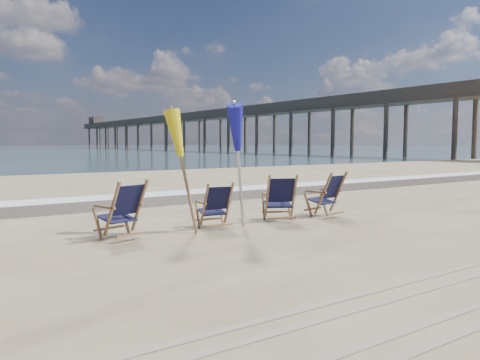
{
  "coord_description": "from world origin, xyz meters",
  "views": [
    {
      "loc": [
        -5.21,
        -5.6,
        1.66
      ],
      "look_at": [
        0.0,
        2.2,
        0.9
      ],
      "focal_mm": 35.0,
      "sensor_mm": 36.0,
      "label": 1
    }
  ],
  "objects_px": {
    "umbrella_yellow": "(185,139)",
    "beach_chair_0": "(140,208)",
    "beach_chair_1": "(229,205)",
    "umbrella_blue": "(239,129)",
    "fishing_pier": "(197,127)",
    "beach_chair_2": "(294,198)",
    "beach_chair_3": "(338,194)"
  },
  "relations": [
    {
      "from": "beach_chair_1",
      "to": "umbrella_blue",
      "type": "relative_size",
      "value": 0.37
    },
    {
      "from": "beach_chair_2",
      "to": "umbrella_blue",
      "type": "height_order",
      "value": "umbrella_blue"
    },
    {
      "from": "beach_chair_0",
      "to": "umbrella_yellow",
      "type": "height_order",
      "value": "umbrella_yellow"
    },
    {
      "from": "beach_chair_1",
      "to": "beach_chair_3",
      "type": "xyz_separation_m",
      "value": [
        2.85,
        -0.12,
        0.06
      ]
    },
    {
      "from": "beach_chair_2",
      "to": "beach_chair_3",
      "type": "bearing_deg",
      "value": -153.39
    },
    {
      "from": "umbrella_yellow",
      "to": "umbrella_blue",
      "type": "xyz_separation_m",
      "value": [
        0.99,
        -0.29,
        0.18
      ]
    },
    {
      "from": "beach_chair_2",
      "to": "umbrella_blue",
      "type": "relative_size",
      "value": 0.41
    },
    {
      "from": "beach_chair_2",
      "to": "beach_chair_1",
      "type": "bearing_deg",
      "value": 19.08
    },
    {
      "from": "umbrella_yellow",
      "to": "umbrella_blue",
      "type": "relative_size",
      "value": 0.92
    },
    {
      "from": "umbrella_blue",
      "to": "umbrella_yellow",
      "type": "bearing_deg",
      "value": 163.62
    },
    {
      "from": "umbrella_yellow",
      "to": "fishing_pier",
      "type": "bearing_deg",
      "value": 61.35
    },
    {
      "from": "beach_chair_2",
      "to": "beach_chair_3",
      "type": "height_order",
      "value": "beach_chair_3"
    },
    {
      "from": "beach_chair_0",
      "to": "beach_chair_2",
      "type": "distance_m",
      "value": 3.28
    },
    {
      "from": "beach_chair_0",
      "to": "beach_chair_2",
      "type": "bearing_deg",
      "value": 157.69
    },
    {
      "from": "beach_chair_1",
      "to": "beach_chair_2",
      "type": "distance_m",
      "value": 1.52
    },
    {
      "from": "beach_chair_3",
      "to": "fishing_pier",
      "type": "height_order",
      "value": "fishing_pier"
    },
    {
      "from": "beach_chair_3",
      "to": "fishing_pier",
      "type": "xyz_separation_m",
      "value": [
        35.57,
        72.15,
        4.14
      ]
    },
    {
      "from": "beach_chair_2",
      "to": "fishing_pier",
      "type": "relative_size",
      "value": 0.01
    },
    {
      "from": "beach_chair_0",
      "to": "umbrella_blue",
      "type": "height_order",
      "value": "umbrella_blue"
    },
    {
      "from": "beach_chair_1",
      "to": "fishing_pier",
      "type": "distance_m",
      "value": 81.75
    },
    {
      "from": "beach_chair_0",
      "to": "umbrella_yellow",
      "type": "xyz_separation_m",
      "value": [
        0.82,
        -0.12,
        1.21
      ]
    },
    {
      "from": "fishing_pier",
      "to": "umbrella_yellow",
      "type": "bearing_deg",
      "value": -118.65
    },
    {
      "from": "beach_chair_2",
      "to": "beach_chair_3",
      "type": "relative_size",
      "value": 0.99
    },
    {
      "from": "beach_chair_0",
      "to": "fishing_pier",
      "type": "height_order",
      "value": "fishing_pier"
    },
    {
      "from": "beach_chair_3",
      "to": "beach_chair_0",
      "type": "bearing_deg",
      "value": -13.16
    },
    {
      "from": "beach_chair_3",
      "to": "umbrella_yellow",
      "type": "xyz_separation_m",
      "value": [
        -3.78,
        0.12,
        1.21
      ]
    },
    {
      "from": "beach_chair_1",
      "to": "umbrella_yellow",
      "type": "height_order",
      "value": "umbrella_yellow"
    },
    {
      "from": "beach_chair_0",
      "to": "umbrella_blue",
      "type": "bearing_deg",
      "value": 149.69
    },
    {
      "from": "fishing_pier",
      "to": "beach_chair_2",
      "type": "bearing_deg",
      "value": -117.08
    },
    {
      "from": "beach_chair_3",
      "to": "beach_chair_2",
      "type": "bearing_deg",
      "value": -8.55
    },
    {
      "from": "umbrella_yellow",
      "to": "beach_chair_0",
      "type": "bearing_deg",
      "value": 171.53
    },
    {
      "from": "beach_chair_1",
      "to": "beach_chair_3",
      "type": "height_order",
      "value": "beach_chair_3"
    }
  ]
}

